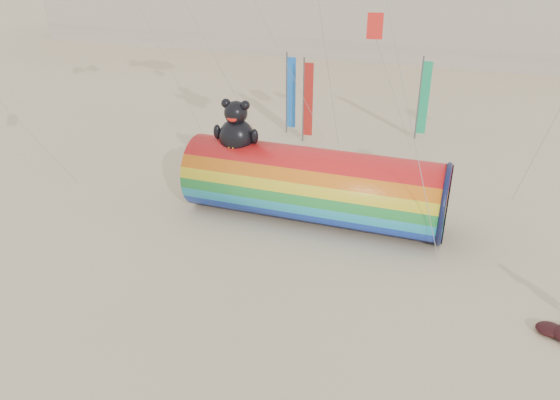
% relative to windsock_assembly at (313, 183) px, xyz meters
% --- Properties ---
extents(ground, '(160.00, 160.00, 0.00)m').
position_rel_windsock_assembly_xyz_m(ground, '(-0.92, -4.76, -1.77)').
color(ground, '#CCB58C').
rests_on(ground, ground).
extents(windsock_assembly, '(11.58, 3.53, 5.34)m').
position_rel_windsock_assembly_xyz_m(windsock_assembly, '(0.00, 0.00, 0.00)').
color(windsock_assembly, red).
rests_on(windsock_assembly, ground).
extents(festival_banners, '(8.73, 2.81, 5.20)m').
position_rel_windsock_assembly_xyz_m(festival_banners, '(-1.55, 11.08, 0.87)').
color(festival_banners, '#59595E').
rests_on(festival_banners, ground).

